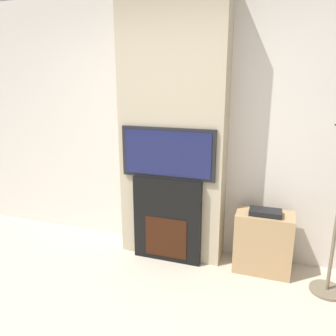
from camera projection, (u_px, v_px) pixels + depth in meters
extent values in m
cube|color=silver|center=(179.00, 127.00, 3.45)|extent=(6.00, 0.06, 2.70)
cube|color=#BCAD8E|center=(173.00, 129.00, 3.28)|extent=(1.06, 0.32, 2.70)
cube|color=black|center=(168.00, 219.00, 3.37)|extent=(0.71, 0.14, 0.89)
cube|color=#33160A|center=(166.00, 238.00, 3.34)|extent=(0.44, 0.01, 0.43)
cube|color=black|center=(168.00, 153.00, 3.19)|extent=(0.95, 0.06, 0.50)
cube|color=#191E4C|center=(167.00, 154.00, 3.16)|extent=(0.87, 0.01, 0.44)
cylinder|color=#726651|center=(327.00, 290.00, 2.92)|extent=(0.29, 0.29, 0.03)
cube|color=tan|center=(263.00, 242.00, 3.18)|extent=(0.54, 0.31, 0.60)
cube|color=black|center=(265.00, 212.00, 3.07)|extent=(0.30, 0.17, 0.05)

